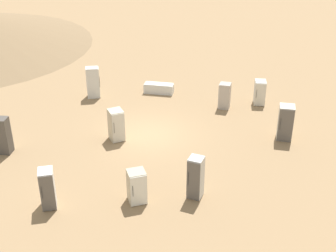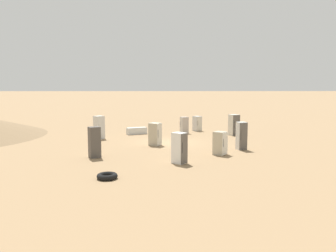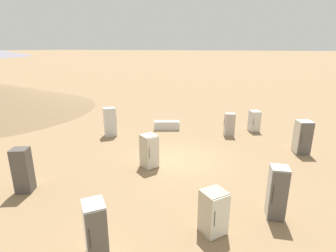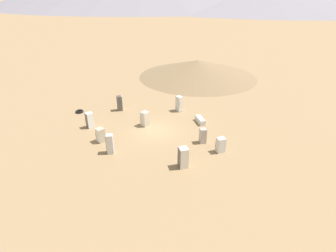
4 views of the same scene
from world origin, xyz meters
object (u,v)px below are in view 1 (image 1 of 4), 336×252
(discarded_fridge_8, at_px, (196,178))
(discarded_fridge_3, at_px, (116,125))
(discarded_fridge_2, at_px, (225,96))
(discarded_fridge_1, at_px, (3,135))
(discarded_fridge_9, at_px, (159,88))
(discarded_fridge_4, at_px, (260,92))
(discarded_fridge_5, at_px, (48,189))
(discarded_fridge_6, at_px, (93,82))
(discarded_fridge_0, at_px, (285,123))
(discarded_fridge_7, at_px, (137,187))

(discarded_fridge_8, bearing_deg, discarded_fridge_3, -29.88)
(discarded_fridge_2, height_order, discarded_fridge_8, discarded_fridge_8)
(discarded_fridge_1, xyz_separation_m, discarded_fridge_9, (9.86, -1.89, -0.61))
(discarded_fridge_4, bearing_deg, discarded_fridge_5, 49.68)
(discarded_fridge_6, bearing_deg, discarded_fridge_2, 70.16)
(discarded_fridge_1, bearing_deg, discarded_fridge_4, 29.75)
(discarded_fridge_5, xyz_separation_m, discarded_fridge_8, (3.89, -4.42, 0.08))
(discarded_fridge_2, relative_size, discarded_fridge_5, 0.88)
(discarded_fridge_5, bearing_deg, discarded_fridge_9, -122.54)
(discarded_fridge_0, relative_size, discarded_fridge_5, 1.08)
(discarded_fridge_3, height_order, discarded_fridge_8, discarded_fridge_8)
(discarded_fridge_1, xyz_separation_m, discarded_fridge_5, (-1.69, -4.88, -0.07))
(discarded_fridge_7, bearing_deg, discarded_fridge_3, -92.93)
(discarded_fridge_1, distance_m, discarded_fridge_3, 5.35)
(discarded_fridge_9, bearing_deg, discarded_fridge_3, -8.27)
(discarded_fridge_1, relative_size, discarded_fridge_9, 0.98)
(discarded_fridge_1, distance_m, discarded_fridge_6, 7.22)
(discarded_fridge_3, xyz_separation_m, discarded_fridge_5, (-5.69, -1.33, 0.04))
(discarded_fridge_4, bearing_deg, discarded_fridge_8, 70.87)
(discarded_fridge_6, relative_size, discarded_fridge_7, 1.31)
(discarded_fridge_0, distance_m, discarded_fridge_3, 8.40)
(discarded_fridge_4, relative_size, discarded_fridge_7, 0.99)
(discarded_fridge_9, bearing_deg, discarded_fridge_1, -34.95)
(discarded_fridge_2, xyz_separation_m, discarded_fridge_6, (-3.15, 7.13, 0.19))
(discarded_fridge_5, distance_m, discarded_fridge_9, 11.95)
(discarded_fridge_1, height_order, discarded_fridge_7, discarded_fridge_1)
(discarded_fridge_5, xyz_separation_m, discarded_fridge_7, (2.27, -2.67, -0.13))
(discarded_fridge_1, bearing_deg, discarded_fridge_6, 69.64)
(discarded_fridge_2, bearing_deg, discarded_fridge_9, 76.28)
(discarded_fridge_5, relative_size, discarded_fridge_7, 1.18)
(discarded_fridge_1, distance_m, discarded_fridge_5, 5.17)
(discarded_fridge_0, relative_size, discarded_fridge_7, 1.27)
(discarded_fridge_3, distance_m, discarded_fridge_5, 5.84)
(discarded_fridge_2, relative_size, discarded_fridge_6, 0.80)
(discarded_fridge_7, bearing_deg, discarded_fridge_6, -90.13)
(discarded_fridge_4, bearing_deg, discarded_fridge_1, 28.49)
(discarded_fridge_2, xyz_separation_m, discarded_fridge_3, (-6.31, 2.62, 0.06))
(discarded_fridge_4, distance_m, discarded_fridge_7, 11.38)
(discarded_fridge_5, bearing_deg, discarded_fridge_3, -123.90)
(discarded_fridge_2, xyz_separation_m, discarded_fridge_7, (-9.72, -1.37, -0.03))
(discarded_fridge_2, xyz_separation_m, discarded_fridge_5, (-12.00, 1.29, 0.10))
(discarded_fridge_0, xyz_separation_m, discarded_fridge_2, (1.43, 4.22, -0.16))
(discarded_fridge_2, distance_m, discarded_fridge_8, 8.68)
(discarded_fridge_7, height_order, discarded_fridge_9, discarded_fridge_7)
(discarded_fridge_2, bearing_deg, discarded_fridge_6, 94.22)
(discarded_fridge_3, height_order, discarded_fridge_9, discarded_fridge_3)
(discarded_fridge_1, height_order, discarded_fridge_2, discarded_fridge_1)
(discarded_fridge_1, height_order, discarded_fridge_8, discarded_fridge_8)
(discarded_fridge_4, distance_m, discarded_fridge_6, 9.79)
(discarded_fridge_8, bearing_deg, discarded_fridge_5, 28.84)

